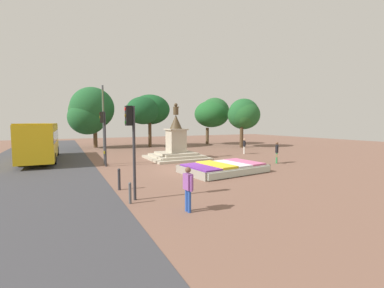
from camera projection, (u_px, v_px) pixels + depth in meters
The scene contains 17 objects.
ground_plane at pixel (184, 170), 17.70m from camera, with size 82.12×82.12×0.00m, color brown.
street_asphalt_strip at pixel (24, 184), 13.47m from camera, with size 7.96×71.86×0.01m, color #3D3D42.
flower_planter at pixel (224, 168), 16.78m from camera, with size 5.61×3.93×0.60m.
statue_monument at pixel (176, 148), 22.92m from camera, with size 4.91×4.91×4.95m.
traffic_light_near_crossing at pixel (131, 135), 10.48m from camera, with size 0.41×0.28×3.91m.
traffic_light_mid_block at pixel (104, 129), 18.65m from camera, with size 0.42×0.31×4.02m.
banner_pole at pixel (104, 123), 19.54m from camera, with size 0.17×0.63×6.05m.
city_bus at pixel (40, 139), 21.66m from camera, with size 2.64×9.99×3.17m.
pedestrian_with_handbag at pixel (277, 151), 20.37m from camera, with size 0.55×0.58×1.72m.
pedestrian_near_planter at pixel (188, 186), 9.25m from camera, with size 0.25×0.57×1.65m.
pedestrian_crossing_plaza at pixel (244, 145), 26.48m from camera, with size 0.38×0.51×1.60m.
kerb_bollard_south at pixel (130, 192), 10.23m from camera, with size 0.12×0.12×0.87m.
kerb_bollard_mid_a at pixel (119, 179), 12.31m from camera, with size 0.14×0.14×1.05m.
park_tree_far_left at pixel (90, 112), 32.62m from camera, with size 5.71×5.23×7.75m.
park_tree_behind_statue at pixel (244, 115), 33.89m from camera, with size 4.29×4.28×6.40m.
park_tree_far_right at pixel (213, 113), 38.12m from camera, with size 5.31×5.12×6.92m.
park_tree_street_side at pixel (148, 110), 33.94m from camera, with size 6.19×6.35×6.99m.
Camera 1 is at (-7.48, -15.81, 3.24)m, focal length 24.00 mm.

